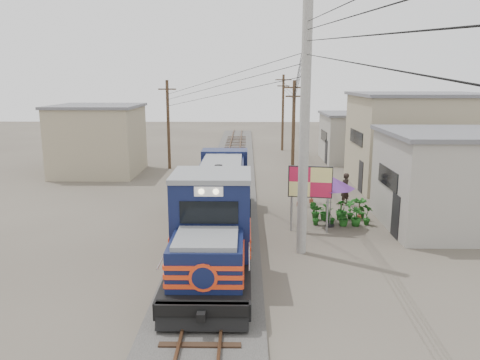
{
  "coord_description": "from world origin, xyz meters",
  "views": [
    {
      "loc": [
        1.23,
        -18.96,
        7.09
      ],
      "look_at": [
        0.9,
        3.57,
        2.2
      ],
      "focal_mm": 35.0,
      "sensor_mm": 36.0,
      "label": 1
    }
  ],
  "objects_px": {
    "market_umbrella": "(331,182)",
    "billboard": "(310,184)",
    "locomotive": "(218,208)",
    "vendor": "(345,189)"
  },
  "relations": [
    {
      "from": "billboard",
      "to": "vendor",
      "type": "bearing_deg",
      "value": 70.81
    },
    {
      "from": "locomotive",
      "to": "market_umbrella",
      "type": "xyz_separation_m",
      "value": [
        5.31,
        2.67,
        0.55
      ]
    },
    {
      "from": "locomotive",
      "to": "vendor",
      "type": "bearing_deg",
      "value": 44.47
    },
    {
      "from": "locomotive",
      "to": "market_umbrella",
      "type": "bearing_deg",
      "value": 26.72
    },
    {
      "from": "locomotive",
      "to": "vendor",
      "type": "distance_m",
      "value": 9.6
    },
    {
      "from": "market_umbrella",
      "to": "vendor",
      "type": "xyz_separation_m",
      "value": [
        1.52,
        4.03,
        -1.27
      ]
    },
    {
      "from": "locomotive",
      "to": "market_umbrella",
      "type": "height_order",
      "value": "locomotive"
    },
    {
      "from": "market_umbrella",
      "to": "billboard",
      "type": "bearing_deg",
      "value": -143.74
    },
    {
      "from": "locomotive",
      "to": "market_umbrella",
      "type": "relative_size",
      "value": 5.93
    },
    {
      "from": "locomotive",
      "to": "billboard",
      "type": "relative_size",
      "value": 4.79
    }
  ]
}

